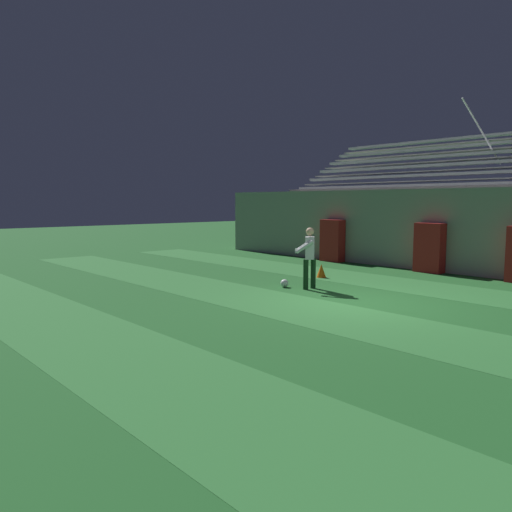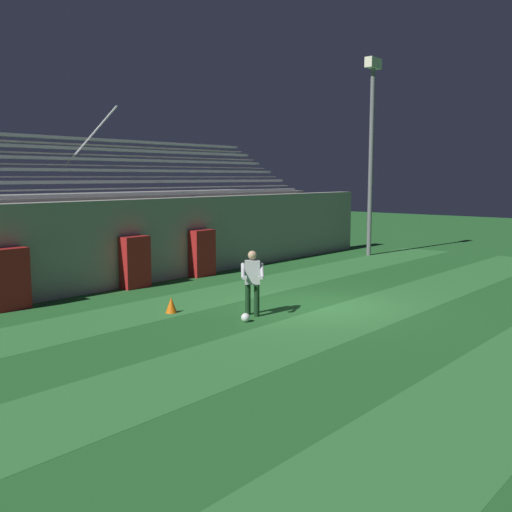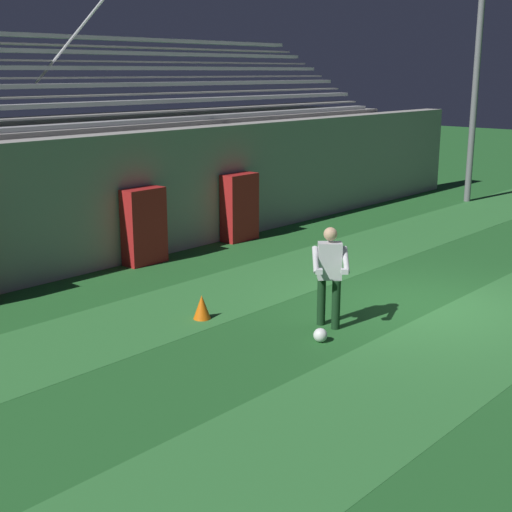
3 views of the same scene
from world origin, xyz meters
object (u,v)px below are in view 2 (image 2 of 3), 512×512
(padding_pillar_gate_left, at_px, (135,262))
(soccer_ball, at_px, (246,318))
(goalkeeper, at_px, (252,279))
(floodlight_pole, at_px, (372,134))
(traffic_cone, at_px, (171,305))
(padding_pillar_gate_right, at_px, (202,253))
(padding_pillar_far_left, at_px, (10,279))

(padding_pillar_gate_left, bearing_deg, soccer_ball, -101.60)
(padding_pillar_gate_left, bearing_deg, goalkeeper, -95.79)
(floodlight_pole, height_order, traffic_cone, floodlight_pole)
(goalkeeper, bearing_deg, soccer_ball, -153.39)
(goalkeeper, bearing_deg, floodlight_pole, 16.53)
(padding_pillar_gate_right, bearing_deg, floodlight_pole, -10.59)
(soccer_ball, bearing_deg, floodlight_pole, 17.04)
(padding_pillar_far_left, bearing_deg, soccer_ball, -62.21)
(soccer_ball, relative_size, traffic_cone, 0.52)
(padding_pillar_gate_right, xyz_separation_m, goalkeeper, (-3.54, -5.37, 0.13))
(padding_pillar_far_left, xyz_separation_m, floodlight_pole, (16.08, -1.67, 4.59))
(soccer_ball, distance_m, traffic_cone, 2.19)
(floodlight_pole, bearing_deg, goalkeeper, -163.47)
(padding_pillar_gate_left, xyz_separation_m, soccer_ball, (-1.17, -5.68, -0.72))
(padding_pillar_gate_left, relative_size, soccer_ball, 7.51)
(padding_pillar_far_left, distance_m, goalkeeper, 6.47)
(padding_pillar_gate_left, height_order, traffic_cone, padding_pillar_gate_left)
(padding_pillar_gate_right, xyz_separation_m, soccer_ball, (-4.16, -5.68, -0.72))
(padding_pillar_far_left, height_order, floodlight_pole, floodlight_pole)
(goalkeeper, height_order, traffic_cone, goalkeeper)
(padding_pillar_gate_left, height_order, soccer_ball, padding_pillar_gate_left)
(floodlight_pole, relative_size, goalkeeper, 5.18)
(floodlight_pole, bearing_deg, padding_pillar_far_left, 174.07)
(padding_pillar_far_left, relative_size, goalkeeper, 0.99)
(padding_pillar_gate_right, height_order, floodlight_pole, floodlight_pole)
(padding_pillar_gate_left, distance_m, floodlight_pole, 12.88)
(traffic_cone, bearing_deg, goalkeeper, -58.37)
(goalkeeper, xyz_separation_m, traffic_cone, (-1.12, 1.82, -0.74))
(floodlight_pole, xyz_separation_m, soccer_ball, (-13.09, -4.01, -5.30))
(padding_pillar_gate_right, relative_size, soccer_ball, 7.51)
(soccer_ball, bearing_deg, goalkeeper, 26.61)
(floodlight_pole, height_order, soccer_ball, floodlight_pole)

